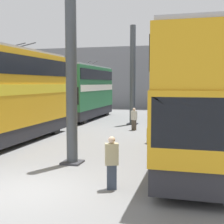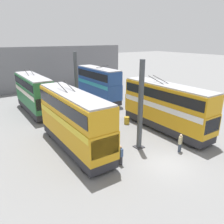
{
  "view_description": "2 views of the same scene",
  "coord_description": "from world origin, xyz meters",
  "px_view_note": "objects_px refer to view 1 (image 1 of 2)",
  "views": [
    {
      "loc": [
        -8.55,
        -4.96,
        3.38
      ],
      "look_at": [
        8.69,
        -0.36,
        1.73
      ],
      "focal_mm": 50.0,
      "sensor_mm": 36.0,
      "label": 1
    },
    {
      "loc": [
        -10.21,
        12.31,
        9.65
      ],
      "look_at": [
        8.58,
        -0.4,
        1.98
      ],
      "focal_mm": 35.0,
      "sensor_mm": 36.0,
      "label": 2
    }
  ],
  "objects_px": {
    "bus_left_far": "(196,87)",
    "person_by_left_row": "(112,161)",
    "bus_right_mid": "(8,90)",
    "oil_drum": "(152,136)",
    "person_aisle_midway": "(134,119)",
    "bus_right_far": "(86,89)",
    "bus_left_near": "(196,94)"
  },
  "relations": [
    {
      "from": "bus_right_far",
      "to": "oil_drum",
      "type": "bearing_deg",
      "value": -143.79
    },
    {
      "from": "bus_right_far",
      "to": "person_aisle_midway",
      "type": "xyz_separation_m",
      "value": [
        -5.92,
        -5.76,
        -2.02
      ]
    },
    {
      "from": "person_aisle_midway",
      "to": "person_by_left_row",
      "type": "bearing_deg",
      "value": -138.78
    },
    {
      "from": "bus_left_near",
      "to": "bus_right_mid",
      "type": "distance_m",
      "value": 10.14
    },
    {
      "from": "bus_right_mid",
      "to": "bus_right_far",
      "type": "xyz_separation_m",
      "value": [
        12.68,
        0.0,
        -0.14
      ]
    },
    {
      "from": "bus_left_far",
      "to": "person_by_left_row",
      "type": "distance_m",
      "value": 18.68
    },
    {
      "from": "bus_left_far",
      "to": "bus_left_near",
      "type": "bearing_deg",
      "value": 180.0
    },
    {
      "from": "bus_right_far",
      "to": "person_by_left_row",
      "type": "xyz_separation_m",
      "value": [
        -18.47,
        -7.46,
        -1.96
      ]
    },
    {
      "from": "bus_left_near",
      "to": "person_aisle_midway",
      "type": "relative_size",
      "value": 6.84
    },
    {
      "from": "bus_left_near",
      "to": "person_aisle_midway",
      "type": "distance_m",
      "value": 9.57
    },
    {
      "from": "oil_drum",
      "to": "person_aisle_midway",
      "type": "bearing_deg",
      "value": 22.86
    },
    {
      "from": "bus_left_far",
      "to": "person_aisle_midway",
      "type": "xyz_separation_m",
      "value": [
        -5.83,
        4.26,
        -2.18
      ]
    },
    {
      "from": "bus_right_mid",
      "to": "bus_right_far",
      "type": "distance_m",
      "value": 12.68
    },
    {
      "from": "oil_drum",
      "to": "person_by_left_row",
      "type": "bearing_deg",
      "value": 178.43
    },
    {
      "from": "bus_left_far",
      "to": "bus_right_far",
      "type": "distance_m",
      "value": 10.02
    },
    {
      "from": "bus_right_far",
      "to": "person_by_left_row",
      "type": "bearing_deg",
      "value": -158.01
    },
    {
      "from": "bus_right_mid",
      "to": "person_aisle_midway",
      "type": "bearing_deg",
      "value": -40.45
    },
    {
      "from": "oil_drum",
      "to": "bus_left_far",
      "type": "bearing_deg",
      "value": -12.7
    },
    {
      "from": "bus_right_far",
      "to": "person_aisle_midway",
      "type": "bearing_deg",
      "value": -135.83
    },
    {
      "from": "bus_right_far",
      "to": "person_by_left_row",
      "type": "relative_size",
      "value": 5.78
    },
    {
      "from": "bus_left_near",
      "to": "person_by_left_row",
      "type": "xyz_separation_m",
      "value": [
        -4.24,
        2.56,
        -2.02
      ]
    },
    {
      "from": "person_by_left_row",
      "to": "bus_left_far",
      "type": "bearing_deg",
      "value": -28.79
    },
    {
      "from": "bus_left_near",
      "to": "oil_drum",
      "type": "xyz_separation_m",
      "value": [
        3.75,
        2.34,
        -2.49
      ]
    },
    {
      "from": "bus_right_mid",
      "to": "person_aisle_midway",
      "type": "height_order",
      "value": "bus_right_mid"
    },
    {
      "from": "bus_left_far",
      "to": "oil_drum",
      "type": "height_order",
      "value": "bus_left_far"
    },
    {
      "from": "bus_right_far",
      "to": "person_aisle_midway",
      "type": "relative_size",
      "value": 6.13
    },
    {
      "from": "bus_right_mid",
      "to": "person_by_left_row",
      "type": "distance_m",
      "value": 9.68
    },
    {
      "from": "bus_left_near",
      "to": "bus_right_mid",
      "type": "relative_size",
      "value": 1.05
    },
    {
      "from": "bus_left_far",
      "to": "oil_drum",
      "type": "bearing_deg",
      "value": 167.3
    },
    {
      "from": "bus_left_near",
      "to": "bus_left_far",
      "type": "relative_size",
      "value": 1.17
    },
    {
      "from": "bus_right_mid",
      "to": "person_by_left_row",
      "type": "xyz_separation_m",
      "value": [
        -5.8,
        -7.46,
        -2.1
      ]
    },
    {
      "from": "bus_left_near",
      "to": "person_aisle_midway",
      "type": "bearing_deg",
      "value": 27.16
    }
  ]
}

